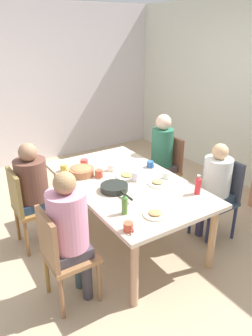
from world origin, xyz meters
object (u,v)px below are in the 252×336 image
chair_1 (220,194)px  person_3 (33,185)px  chair_2 (166,166)px  bottle_0 (198,185)px  person_0 (69,227)px  person_1 (215,184)px  cup_5 (111,168)px  cup_4 (150,164)px  cup_3 (166,176)px  cup_7 (135,176)px  chair_3 (27,204)px  cup_2 (84,162)px  plate_0 (155,214)px  chair_0 (61,252)px  bottle_1 (125,204)px  plate_2 (158,183)px  cup_0 (99,174)px  person_2 (161,153)px  plate_1 (127,176)px  bowl_0 (81,171)px  dining_table (126,187)px  serving_pan (114,188)px  cup_1 (128,227)px  cup_6 (64,168)px

chair_1 → person_3: (-0.94, -1.77, 0.20)m
chair_2 → bottle_0: size_ratio=4.57×
person_0 → person_1: size_ratio=1.09×
cup_5 → cup_4: bearing=69.9°
person_3 → cup_3: (0.66, 1.22, 0.06)m
person_3 → cup_7: person_3 is taller
chair_3 → cup_2: chair_3 is taller
plate_0 → chair_0: bearing=-106.5°
bottle_0 → bottle_1: same height
chair_2 → plate_2: 1.01m
chair_3 → cup_0: size_ratio=7.29×
person_2 → plate_2: person_2 is taller
person_0 → plate_1: size_ratio=5.06×
chair_2 → cup_3: bearing=-39.7°
cup_0 → bottle_0: (0.84, 0.62, 0.05)m
chair_1 → bowl_0: bearing=-124.3°
cup_4 → chair_3: bearing=-102.7°
chair_2 → cup_4: bearing=-58.3°
person_2 → cup_0: bearing=-77.5°
person_1 → chair_3: bearing=-117.9°
plate_1 → bottle_1: bottle_1 is taller
cup_3 → plate_1: bearing=-130.8°
person_1 → plate_1: (-0.55, -0.77, 0.07)m
cup_7 → dining_table: bearing=-112.9°
chair_1 → bottle_0: 0.60m
plate_1 → cup_5: (-0.23, -0.06, 0.02)m
person_0 → cup_5: bearing=132.8°
chair_2 → cup_2: bearing=-97.8°
person_0 → plate_0: 0.73m
serving_pan → cup_4: 0.70m
bowl_0 → cup_1: (1.16, -0.14, -0.01)m
cup_5 → bottle_1: bottle_1 is taller
serving_pan → cup_1: (0.65, -0.26, 0.01)m
chair_2 → plate_0: chair_2 is taller
person_0 → serving_pan: (-0.35, 0.63, 0.03)m
chair_3 → bottle_0: bottle_0 is taller
cup_0 → bottle_0: 1.05m
serving_pan → cup_0: cup_0 is taller
chair_2 → bottle_0: 1.22m
chair_1 → cup_0: (-0.71, -1.12, 0.26)m
person_0 → cup_1: person_0 is taller
cup_0 → cup_5: (-0.08, 0.20, -0.00)m
person_2 → chair_3: size_ratio=1.36×
person_1 → cup_6: bearing=-129.4°
cup_7 → bowl_0: bearing=-135.7°
cup_1 → bottle_0: size_ratio=0.59×
bowl_0 → cup_7: size_ratio=2.39×
plate_1 → serving_pan: (0.20, -0.28, 0.02)m
chair_2 → plate_0: 1.61m
chair_1 → plate_0: (0.23, -1.08, 0.23)m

